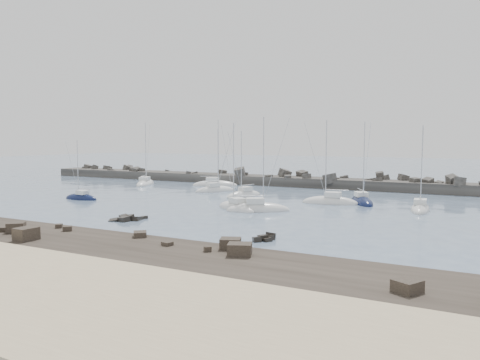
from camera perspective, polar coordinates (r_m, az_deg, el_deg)
name	(u,v)px	position (r m, az deg, el deg)	size (l,w,h in m)	color
ground	(198,212)	(61.24, -5.13, -3.89)	(400.00, 400.00, 0.00)	slate
rock_shelf	(65,246)	(44.54, -20.53, -7.53)	(140.00, 12.38, 1.86)	#2A231D
rock_cluster_near	(129,220)	(56.26, -13.39, -4.79)	(3.43, 4.20, 1.40)	black
rock_cluster_far	(267,239)	(44.35, 3.31, -7.17)	(1.86, 3.11, 1.22)	black
breakwater	(269,183)	(97.75, 3.54, -0.37)	(115.00, 7.67, 5.22)	#32302D
sailboat_0	(145,184)	(99.10, -11.47, -0.48)	(5.91, 9.17, 13.93)	silver
sailboat_1	(81,198)	(77.75, -18.80, -2.14)	(6.30, 2.01, 10.11)	#0D1639
sailboat_2	(215,191)	(84.56, -3.07, -1.32)	(6.27, 7.66, 12.23)	silver
sailboat_3	(215,185)	(94.76, -3.10, -0.64)	(9.47, 6.43, 14.38)	silver
sailboat_4	(236,208)	(62.97, -0.46, -3.49)	(8.09, 5.96, 12.58)	silver
sailboat_5	(244,196)	(77.06, 0.49, -1.93)	(4.59, 7.63, 11.72)	silver
sailboat_6	(258,210)	(61.66, 2.22, -3.67)	(8.56, 6.48, 13.40)	silver
sailboat_7	(362,202)	(71.40, 14.63, -2.65)	(5.98, 8.39, 12.95)	#0D1639
sailboat_8	(330,203)	(69.85, 10.92, -2.73)	(8.58, 3.84, 13.24)	silver
sailboat_9	(420,210)	(66.33, 21.10, -3.40)	(2.99, 7.83, 12.23)	silver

